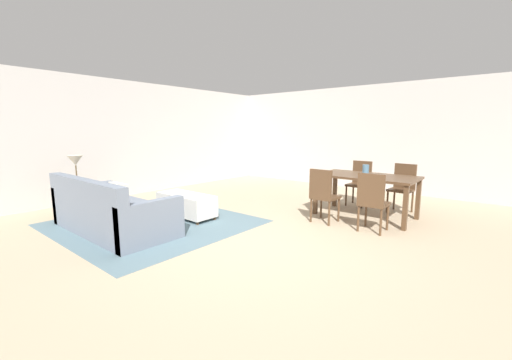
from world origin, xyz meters
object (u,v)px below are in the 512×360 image
at_px(table_lamp, 75,162).
at_px(vase_centerpiece, 366,170).
at_px(dining_chair_near_right, 372,199).
at_px(dining_table, 366,180).
at_px(ottoman_table, 186,204).
at_px(dining_chair_near_left, 323,193).
at_px(dining_chair_far_left, 360,180).
at_px(side_table, 78,190).
at_px(dining_chair_far_right, 403,185).
at_px(couch, 111,213).

xyz_separation_m(table_lamp, vase_centerpiece, (4.14, 3.24, -0.13)).
bearing_deg(dining_chair_near_right, dining_table, 116.66).
relative_size(ottoman_table, dining_chair_near_left, 1.26).
distance_m(dining_chair_far_left, vase_centerpiece, 0.99).
xyz_separation_m(dining_table, dining_chair_far_left, (-0.43, 0.83, -0.15)).
bearing_deg(dining_chair_far_left, vase_centerpiece, -63.39).
height_order(ottoman_table, vase_centerpiece, vase_centerpiece).
distance_m(side_table, dining_table, 5.27).
relative_size(dining_chair_far_right, vase_centerpiece, 4.90).
bearing_deg(couch, dining_chair_near_right, 38.69).
distance_m(couch, table_lamp, 1.59).
height_order(dining_chair_near_right, dining_chair_far_left, same).
bearing_deg(dining_chair_near_right, dining_chair_far_left, 117.17).
distance_m(dining_chair_near_left, vase_centerpiece, 0.98).
relative_size(side_table, vase_centerpiece, 3.07).
xyz_separation_m(ottoman_table, vase_centerpiece, (2.46, 2.08, 0.61)).
bearing_deg(dining_chair_near_right, dining_chair_far_right, 89.91).
height_order(couch, dining_chair_far_left, dining_chair_far_left).
height_order(side_table, dining_chair_near_left, dining_chair_near_left).
distance_m(dining_table, dining_chair_near_right, 0.93).
distance_m(side_table, dining_chair_far_right, 6.10).
distance_m(ottoman_table, table_lamp, 2.17).
bearing_deg(vase_centerpiece, table_lamp, -141.97).
bearing_deg(couch, ottoman_table, 78.37).
xyz_separation_m(couch, table_lamp, (-1.42, 0.09, 0.70)).
bearing_deg(dining_chair_far_right, dining_chair_far_left, 177.94).
bearing_deg(dining_table, dining_chair_near_right, -63.34).
bearing_deg(dining_chair_far_right, vase_centerpiece, -118.00).
bearing_deg(vase_centerpiece, dining_chair_far_right, 62.00).
distance_m(dining_chair_near_left, dining_chair_near_right, 0.81).
distance_m(side_table, table_lamp, 0.53).
distance_m(table_lamp, vase_centerpiece, 5.25).
height_order(couch, ottoman_table, couch).
xyz_separation_m(side_table, vase_centerpiece, (4.14, 3.24, 0.40)).
bearing_deg(dining_chair_far_right, dining_table, -117.55).
relative_size(dining_table, dining_chair_far_left, 1.84).
bearing_deg(couch, dining_table, 50.73).
bearing_deg(vase_centerpiece, side_table, -141.97).
relative_size(dining_chair_near_left, dining_chair_far_right, 1.00).
bearing_deg(dining_table, side_table, -141.97).
distance_m(couch, dining_chair_far_right, 5.20).
relative_size(side_table, dining_chair_near_right, 0.63).
bearing_deg(ottoman_table, side_table, -145.39).
distance_m(couch, dining_table, 4.33).
xyz_separation_m(dining_chair_near_left, dining_chair_far_right, (0.82, 1.64, 0.00)).
xyz_separation_m(dining_chair_far_right, vase_centerpiece, (-0.43, -0.81, 0.33)).
bearing_deg(side_table, dining_chair_near_right, 27.99).
height_order(dining_chair_near_right, vase_centerpiece, vase_centerpiece).
relative_size(dining_chair_near_right, vase_centerpiece, 4.90).
height_order(couch, vase_centerpiece, vase_centerpiece).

